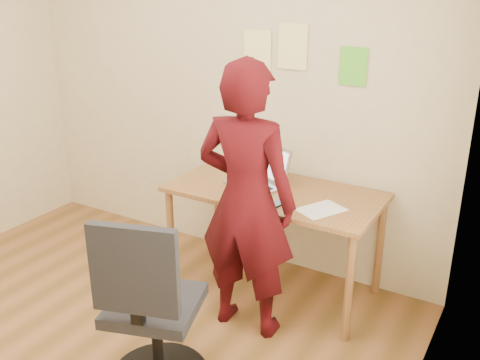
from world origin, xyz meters
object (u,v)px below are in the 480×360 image
Objects in this scene: office_chair at (151,318)px; laptop at (259,177)px; desk at (274,202)px; person at (246,202)px; phone at (277,204)px.

laptop is at bearing 74.41° from office_chair.
desk is 1.22m from office_chair.
person reaches higher than office_chair.
laptop is 0.53m from person.
person is at bearing -93.77° from phone.
laptop is 0.27× the size of person.
desk is 1.37× the size of office_chair.
person reaches higher than desk.
phone is at bearing 59.94° from office_chair.
person is at bearing 61.47° from office_chair.
office_chair reaches higher than desk.
laptop is 0.36m from phone.
office_chair is at bearing -89.41° from phone.
desk is 9.87× the size of phone.
office_chair reaches higher than laptop.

